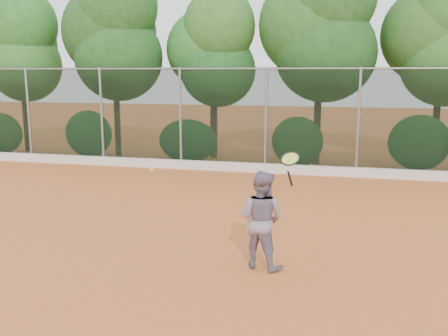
# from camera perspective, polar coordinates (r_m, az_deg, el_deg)

# --- Properties ---
(ground) EXTENTS (80.00, 80.00, 0.00)m
(ground) POSITION_cam_1_polar(r_m,az_deg,el_deg) (10.44, -1.29, -7.78)
(ground) COLOR #C8662F
(ground) RESTS_ON ground
(concrete_curb) EXTENTS (24.00, 0.20, 0.30)m
(concrete_curb) POSITION_cam_1_polar(r_m,az_deg,el_deg) (16.88, 4.61, -0.01)
(concrete_curb) COLOR silver
(concrete_curb) RESTS_ON ground
(tennis_player) EXTENTS (0.99, 0.87, 1.71)m
(tennis_player) POSITION_cam_1_polar(r_m,az_deg,el_deg) (8.63, 4.28, -5.88)
(tennis_player) COLOR gray
(tennis_player) RESTS_ON ground
(chainlink_fence) EXTENTS (24.09, 0.09, 3.50)m
(chainlink_fence) POSITION_cam_1_polar(r_m,az_deg,el_deg) (16.81, 4.80, 5.83)
(chainlink_fence) COLOR black
(chainlink_fence) RESTS_ON ground
(foliage_backdrop) EXTENTS (23.70, 3.63, 7.55)m
(foliage_backdrop) POSITION_cam_1_polar(r_m,az_deg,el_deg) (18.82, 4.17, 14.13)
(foliage_backdrop) COLOR #432819
(foliage_backdrop) RESTS_ON ground
(tennis_racket) EXTENTS (0.39, 0.35, 0.60)m
(tennis_racket) POSITION_cam_1_polar(r_m,az_deg,el_deg) (8.28, 7.57, 0.80)
(tennis_racket) COLOR black
(tennis_racket) RESTS_ON ground
(tennis_ball_in_flight) EXTENTS (0.07, 0.07, 0.07)m
(tennis_ball_in_flight) POSITION_cam_1_polar(r_m,az_deg,el_deg) (8.63, -8.25, -0.23)
(tennis_ball_in_flight) COLOR #CEDC32
(tennis_ball_in_flight) RESTS_ON ground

